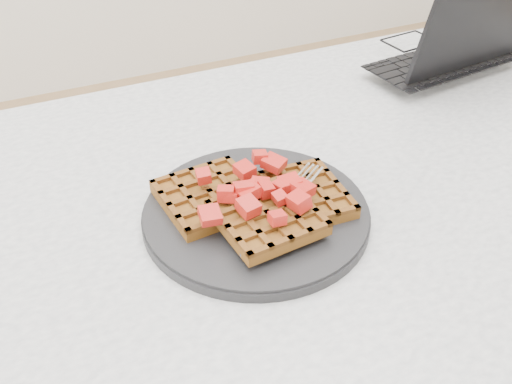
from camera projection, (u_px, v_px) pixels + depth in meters
table at (327, 253)px, 0.81m from camera, size 1.20×0.80×0.75m
plate at (256, 213)px, 0.68m from camera, size 0.27×0.27×0.02m
waffles at (257, 202)px, 0.67m from camera, size 0.21×0.19×0.03m
strawberry_pile at (256, 182)px, 0.66m from camera, size 0.15×0.15×0.02m
fork at (289, 210)px, 0.66m from camera, size 0.16×0.12×0.02m
laptop at (441, 48)px, 1.01m from camera, size 0.32×0.25×0.21m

